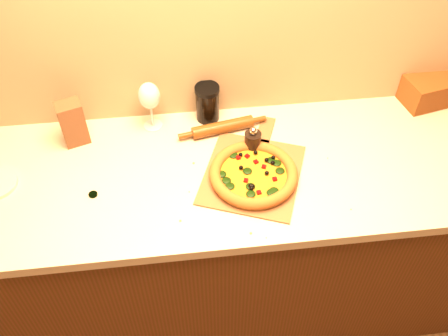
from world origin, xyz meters
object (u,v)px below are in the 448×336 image
pizza_peel (253,171)px  rolling_pin (223,127)px  pizza (253,174)px  wine_glass (149,97)px  dark_jar (207,103)px  pepper_grinder (253,142)px

pizza_peel → rolling_pin: size_ratio=1.52×
pizza_peel → pizza: (-0.01, -0.03, 0.02)m
wine_glass → pizza: bearing=-43.0°
rolling_pin → dark_jar: (-0.05, 0.09, 0.05)m
pizza → pepper_grinder: 0.14m
pizza_peel → wine_glass: wine_glass is taller
rolling_pin → pizza: bearing=-72.9°
pepper_grinder → wine_glass: 0.42m
pizza_peel → dark_jar: bearing=134.4°
pizza_peel → pizza: pizza is taller
pizza_peel → pepper_grinder: size_ratio=4.59×
wine_glass → dark_jar: 0.23m
pepper_grinder → rolling_pin: size_ratio=0.33×
pizza_peel → pizza: size_ratio=1.71×
pepper_grinder → dark_jar: (-0.15, 0.20, 0.03)m
pizza_peel → wine_glass: (-0.35, 0.29, 0.14)m
rolling_pin → pizza_peel: bearing=-69.3°
dark_jar → wine_glass: bearing=-174.1°
pizza → rolling_pin: 0.27m
pizza → pizza_peel: bearing=81.1°
pepper_grinder → wine_glass: (-0.36, 0.18, 0.10)m
pizza → dark_jar: dark_jar is taller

